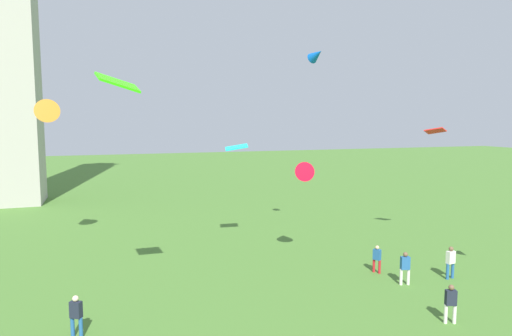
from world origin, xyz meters
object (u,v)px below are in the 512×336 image
person_0 (451,302)px  kite_flying_2 (435,131)px  person_5 (76,314)px  kite_flying_1 (237,147)px  person_3 (405,266)px  person_2 (451,261)px  person_4 (377,257)px  kite_flying_5 (118,83)px  kite_flying_4 (317,55)px  kite_flying_6 (302,174)px  kite_flying_3 (47,116)px

person_0 → kite_flying_2: size_ratio=1.16×
person_5 → kite_flying_1: size_ratio=1.04×
person_0 → kite_flying_1: size_ratio=1.02×
person_3 → kite_flying_1: size_ratio=1.06×
person_0 → person_5: (-15.06, 3.89, 0.02)m
person_0 → person_3: (1.06, 4.40, 0.04)m
person_2 → person_4: bearing=-41.5°
kite_flying_1 → kite_flying_2: 13.73m
kite_flying_5 → person_2: bearing=-17.2°
person_5 → kite_flying_1: 14.89m
person_0 → kite_flying_4: 17.10m
person_4 → person_5: size_ratio=0.91×
person_4 → person_5: bearing=70.8°
kite_flying_2 → kite_flying_1: bearing=45.6°
person_2 → kite_flying_1: kite_flying_1 is taller
person_2 → kite_flying_4: (-4.39, 7.84, 11.94)m
kite_flying_6 → person_3: bearing=137.0°
person_5 → kite_flying_5: 9.51m
person_3 → kite_flying_1: (-6.51, 9.20, 5.92)m
kite_flying_1 → kite_flying_5: bearing=-116.7°
kite_flying_3 → kite_flying_2: bearing=157.2°
person_4 → kite_flying_6: kite_flying_6 is taller
person_5 → kite_flying_3: size_ratio=0.66×
kite_flying_1 → kite_flying_3: (-11.72, 3.74, 2.07)m
person_3 → person_4: (-0.31, 2.09, -0.10)m
kite_flying_1 → kite_flying_6: bearing=-34.2°
person_0 → person_5: person_5 is taller
kite_flying_6 → kite_flying_3: bearing=-10.8°
kite_flying_6 → person_2: bearing=154.0°
person_5 → kite_flying_4: kite_flying_4 is taller
person_0 → person_5: size_ratio=0.98×
person_2 → person_3: size_ratio=1.02×
person_4 → kite_flying_2: bearing=-89.9°
kite_flying_1 → kite_flying_3: 12.48m
person_3 → kite_flying_4: bearing=-63.8°
person_0 → kite_flying_6: 11.18m
person_3 → person_4: person_3 is taller
person_3 → kite_flying_1: kite_flying_1 is taller
person_0 → kite_flying_6: kite_flying_6 is taller
person_4 → kite_flying_5: kite_flying_5 is taller
kite_flying_3 → kite_flying_6: 16.94m
person_4 → kite_flying_4: bearing=-17.2°
person_0 → person_4: (0.75, 6.49, -0.07)m
person_4 → kite_flying_1: kite_flying_1 is taller
kite_flying_1 → kite_flying_3: kite_flying_3 is taller
person_0 → kite_flying_1: 15.81m
kite_flying_5 → kite_flying_2: bearing=-0.6°
person_5 → kite_flying_6: size_ratio=0.82×
person_2 → kite_flying_1: bearing=-52.4°
person_4 → kite_flying_4: (-1.14, 5.69, 12.06)m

